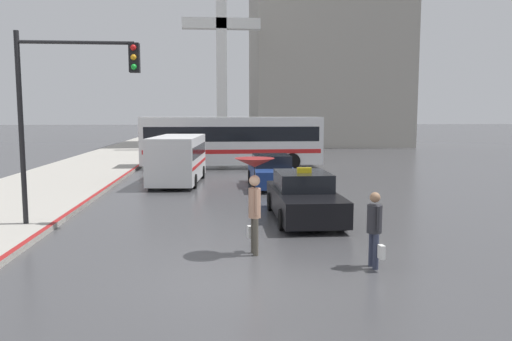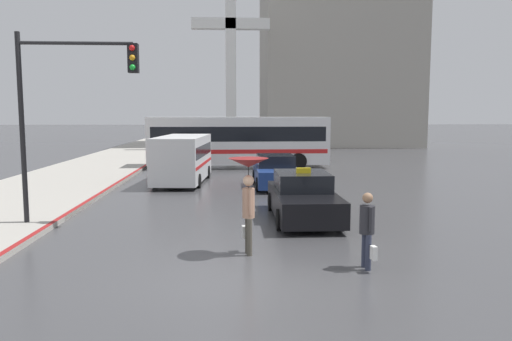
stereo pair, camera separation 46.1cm
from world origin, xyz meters
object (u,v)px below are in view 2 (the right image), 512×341
taxi (303,198)px  monument_cross (231,51)px  sedan_red (276,172)px  pedestrian_man (367,226)px  city_bus (238,140)px  traffic_light (69,93)px  pedestrian_with_umbrella (248,180)px  ambulance_van (183,157)px

taxi → monument_cross: bearing=-86.0°
sedan_red → pedestrian_man: 12.00m
city_bus → traffic_light: 16.57m
pedestrian_man → monument_cross: 34.78m
traffic_light → city_bus: bearing=72.2°
taxi → monument_cross: monument_cross is taller
city_bus → pedestrian_man: 20.12m
pedestrian_with_umbrella → monument_cross: monument_cross is taller
pedestrian_man → traffic_light: bearing=-126.0°
taxi → city_bus: (-1.69, 14.90, 1.04)m
pedestrian_with_umbrella → traffic_light: bearing=48.5°
taxi → city_bus: bearing=-83.5°
sedan_red → pedestrian_with_umbrella: pedestrian_with_umbrella is taller
monument_cross → pedestrian_with_umbrella: bearing=-89.6°
taxi → city_bus: size_ratio=0.44×
taxi → traffic_light: size_ratio=0.86×
pedestrian_man → monument_cross: monument_cross is taller
ambulance_van → city_bus: (2.74, 6.47, 0.47)m
taxi → pedestrian_man: bearing=96.6°
sedan_red → ambulance_van: bearing=-19.9°
ambulance_van → pedestrian_man: bearing=115.0°
monument_cross → city_bus: bearing=-88.6°
taxi → pedestrian_with_umbrella: 4.39m
pedestrian_man → city_bus: bearing=-178.9°
taxi → traffic_light: 7.44m
pedestrian_with_umbrella → pedestrian_man: bearing=-126.0°
ambulance_van → pedestrian_with_umbrella: pedestrian_with_umbrella is taller
pedestrian_with_umbrella → traffic_light: traffic_light is taller
sedan_red → city_bus: (-1.50, 8.00, 1.05)m
sedan_red → pedestrian_man: size_ratio=2.77×
taxi → monument_cross: size_ratio=0.31×
pedestrian_man → monument_cross: size_ratio=0.11×
taxi → ambulance_van: ambulance_van is taller
sedan_red → city_bus: 8.21m
sedan_red → pedestrian_with_umbrella: bearing=81.3°
ambulance_van → pedestrian_with_umbrella: (2.59, -12.28, 0.49)m
pedestrian_man → ambulance_van: bearing=-165.0°
traffic_light → monument_cross: 30.25m
ambulance_van → sedan_red: bearing=164.7°
pedestrian_with_umbrella → monument_cross: bearing=-8.8°
taxi → traffic_light: traffic_light is taller
taxi → pedestrian_man: pedestrian_man is taller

